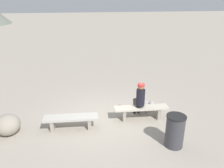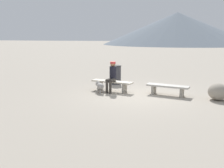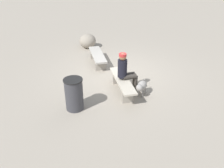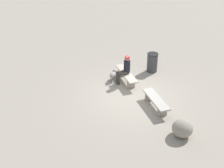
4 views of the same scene
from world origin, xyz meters
TOP-DOWN VIEW (x-y plane):
  - ground at (0.00, 0.00)m, footprint 210.00×210.00m
  - bench_left at (-1.25, -0.34)m, footprint 1.79×0.78m
  - bench_right at (1.18, -0.44)m, footprint 1.93×0.77m
  - seated_person at (1.15, -0.33)m, footprint 0.38×0.65m
  - dog at (1.59, 0.02)m, footprint 0.54×0.57m
  - trash_bin at (1.44, -2.12)m, footprint 0.55×0.55m
  - boulder at (-3.16, -0.07)m, footprint 0.96×0.97m

SIDE VIEW (x-z plane):
  - ground at x=0.00m, z-range -0.06..0.00m
  - bench_left at x=-1.25m, z-range 0.10..0.53m
  - dog at x=1.59m, z-range 0.08..0.56m
  - boulder at x=-3.16m, z-range 0.00..0.65m
  - bench_right at x=1.18m, z-range 0.11..0.58m
  - trash_bin at x=1.44m, z-range 0.00..0.96m
  - seated_person at x=1.15m, z-range 0.10..1.43m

